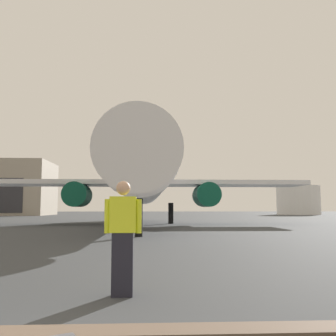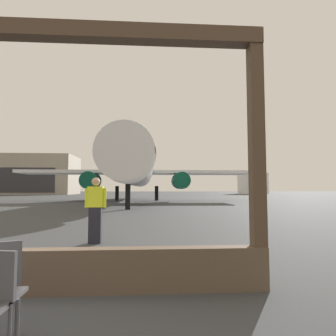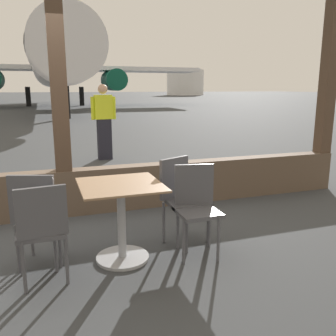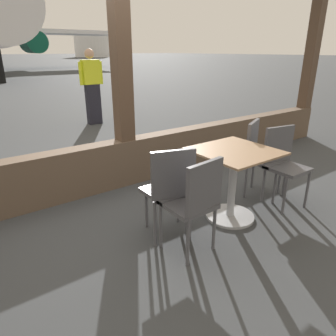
% 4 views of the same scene
% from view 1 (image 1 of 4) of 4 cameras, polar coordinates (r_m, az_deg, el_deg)
% --- Properties ---
extents(ground_plane, '(220.00, 220.00, 0.00)m').
position_cam_1_polar(ground_plane, '(42.47, -5.06, -7.59)').
color(ground_plane, '#383A3D').
extents(airplane, '(26.70, 30.66, 10.56)m').
position_cam_1_polar(airplane, '(30.25, -3.74, -1.40)').
color(airplane, silver).
rests_on(airplane, ground).
extents(ground_crew_worker, '(0.57, 0.22, 1.74)m').
position_cam_1_polar(ground_crew_worker, '(6.12, -6.59, -9.75)').
color(ground_crew_worker, black).
rests_on(ground_crew_worker, ground).
extents(fuel_storage_tank, '(8.60, 8.60, 5.79)m').
position_cam_1_polar(fuel_storage_tank, '(84.11, 18.38, -4.46)').
color(fuel_storage_tank, white).
rests_on(fuel_storage_tank, ground).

